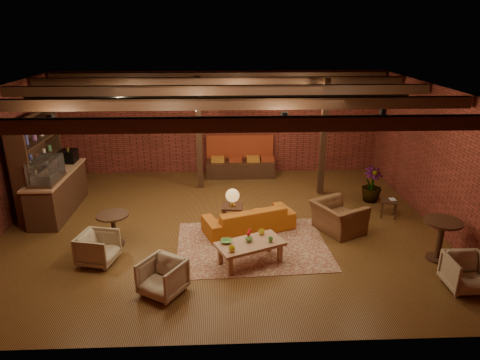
{
  "coord_description": "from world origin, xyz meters",
  "views": [
    {
      "loc": [
        0.07,
        -9.18,
        4.51
      ],
      "look_at": [
        0.46,
        0.2,
        1.08
      ],
      "focal_mm": 32.0,
      "sensor_mm": 36.0,
      "label": 1
    }
  ],
  "objects_px": {
    "side_table_lamp": "(232,199)",
    "round_table_right": "(441,234)",
    "plant_tall": "(376,151)",
    "round_table_left": "(113,224)",
    "armchair_far": "(467,271)",
    "sofa": "(249,218)",
    "armchair_a": "(98,247)",
    "armchair_b": "(162,276)",
    "side_table_book": "(389,201)",
    "coffee_table": "(249,245)",
    "armchair_right": "(338,212)"
  },
  "relations": [
    {
      "from": "round_table_left",
      "to": "armchair_b",
      "type": "relative_size",
      "value": 1.01
    },
    {
      "from": "round_table_right",
      "to": "plant_tall",
      "type": "distance_m",
      "value": 3.21
    },
    {
      "from": "side_table_book",
      "to": "plant_tall",
      "type": "relative_size",
      "value": 0.18
    },
    {
      "from": "armchair_a",
      "to": "armchair_far",
      "type": "bearing_deg",
      "value": -87.17
    },
    {
      "from": "sofa",
      "to": "round_table_right",
      "type": "relative_size",
      "value": 2.39
    },
    {
      "from": "side_table_book",
      "to": "round_table_right",
      "type": "xyz_separation_m",
      "value": [
        0.25,
        -2.08,
        0.16
      ]
    },
    {
      "from": "sofa",
      "to": "armchair_a",
      "type": "height_order",
      "value": "armchair_a"
    },
    {
      "from": "coffee_table",
      "to": "armchair_a",
      "type": "relative_size",
      "value": 2.09
    },
    {
      "from": "plant_tall",
      "to": "round_table_left",
      "type": "bearing_deg",
      "value": -161.07
    },
    {
      "from": "armchair_a",
      "to": "armchair_right",
      "type": "distance_m",
      "value": 5.27
    },
    {
      "from": "armchair_far",
      "to": "sofa",
      "type": "bearing_deg",
      "value": 147.02
    },
    {
      "from": "round_table_left",
      "to": "armchair_far",
      "type": "relative_size",
      "value": 1.01
    },
    {
      "from": "round_table_left",
      "to": "plant_tall",
      "type": "bearing_deg",
      "value": 18.93
    },
    {
      "from": "side_table_lamp",
      "to": "round_table_right",
      "type": "bearing_deg",
      "value": -20.77
    },
    {
      "from": "sofa",
      "to": "side_table_book",
      "type": "bearing_deg",
      "value": 170.09
    },
    {
      "from": "armchair_a",
      "to": "plant_tall",
      "type": "relative_size",
      "value": 0.25
    },
    {
      "from": "armchair_b",
      "to": "armchair_far",
      "type": "xyz_separation_m",
      "value": [
        5.43,
        -0.08,
        0.0
      ]
    },
    {
      "from": "armchair_a",
      "to": "armchair_b",
      "type": "xyz_separation_m",
      "value": [
        1.42,
        -1.1,
        0.0
      ]
    },
    {
      "from": "round_table_left",
      "to": "side_table_book",
      "type": "relative_size",
      "value": 1.42
    },
    {
      "from": "round_table_right",
      "to": "armchair_right",
      "type": "bearing_deg",
      "value": 142.07
    },
    {
      "from": "round_table_left",
      "to": "armchair_far",
      "type": "xyz_separation_m",
      "value": [
        6.7,
        -1.93,
        -0.13
      ]
    },
    {
      "from": "side_table_book",
      "to": "round_table_left",
      "type": "bearing_deg",
      "value": -169.63
    },
    {
      "from": "armchair_b",
      "to": "armchair_right",
      "type": "distance_m",
      "value": 4.36
    },
    {
      "from": "armchair_a",
      "to": "plant_tall",
      "type": "height_order",
      "value": "plant_tall"
    },
    {
      "from": "coffee_table",
      "to": "armchair_far",
      "type": "relative_size",
      "value": 2.07
    },
    {
      "from": "side_table_lamp",
      "to": "plant_tall",
      "type": "distance_m",
      "value": 4.11
    },
    {
      "from": "armchair_b",
      "to": "round_table_right",
      "type": "relative_size",
      "value": 0.82
    },
    {
      "from": "side_table_lamp",
      "to": "armchair_right",
      "type": "bearing_deg",
      "value": -5.45
    },
    {
      "from": "round_table_left",
      "to": "round_table_right",
      "type": "distance_m",
      "value": 6.76
    },
    {
      "from": "sofa",
      "to": "plant_tall",
      "type": "xyz_separation_m",
      "value": [
        3.4,
        1.62,
        1.11
      ]
    },
    {
      "from": "coffee_table",
      "to": "armchair_far",
      "type": "bearing_deg",
      "value": -15.23
    },
    {
      "from": "round_table_left",
      "to": "round_table_right",
      "type": "bearing_deg",
      "value": -7.64
    },
    {
      "from": "round_table_left",
      "to": "armchair_b",
      "type": "distance_m",
      "value": 2.25
    },
    {
      "from": "armchair_far",
      "to": "round_table_left",
      "type": "bearing_deg",
      "value": 164.45
    },
    {
      "from": "sofa",
      "to": "armchair_far",
      "type": "distance_m",
      "value": 4.51
    },
    {
      "from": "sofa",
      "to": "side_table_lamp",
      "type": "xyz_separation_m",
      "value": [
        -0.37,
        0.11,
        0.45
      ]
    },
    {
      "from": "side_table_lamp",
      "to": "side_table_book",
      "type": "xyz_separation_m",
      "value": [
        3.88,
        0.51,
        -0.34
      ]
    },
    {
      "from": "sofa",
      "to": "side_table_lamp",
      "type": "distance_m",
      "value": 0.6
    },
    {
      "from": "armchair_far",
      "to": "coffee_table",
      "type": "bearing_deg",
      "value": 165.27
    },
    {
      "from": "round_table_right",
      "to": "armchair_far",
      "type": "distance_m",
      "value": 1.05
    },
    {
      "from": "side_table_lamp",
      "to": "side_table_book",
      "type": "relative_size",
      "value": 1.96
    },
    {
      "from": "armchair_a",
      "to": "side_table_book",
      "type": "distance_m",
      "value": 6.88
    },
    {
      "from": "side_table_lamp",
      "to": "armchair_right",
      "type": "xyz_separation_m",
      "value": [
        2.42,
        -0.23,
        -0.29
      ]
    },
    {
      "from": "side_table_book",
      "to": "side_table_lamp",
      "type": "bearing_deg",
      "value": -172.46
    },
    {
      "from": "side_table_lamp",
      "to": "armchair_far",
      "type": "bearing_deg",
      "value": -32.14
    },
    {
      "from": "armchair_a",
      "to": "side_table_book",
      "type": "height_order",
      "value": "armchair_a"
    },
    {
      "from": "armchair_b",
      "to": "plant_tall",
      "type": "relative_size",
      "value": 0.25
    },
    {
      "from": "coffee_table",
      "to": "armchair_far",
      "type": "height_order",
      "value": "armchair_far"
    },
    {
      "from": "armchair_a",
      "to": "armchair_far",
      "type": "height_order",
      "value": "armchair_far"
    },
    {
      "from": "round_table_right",
      "to": "side_table_book",
      "type": "bearing_deg",
      "value": 96.72
    }
  ]
}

